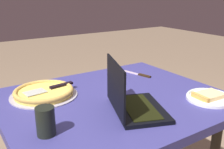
{
  "coord_description": "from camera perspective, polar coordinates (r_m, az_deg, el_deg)",
  "views": [
    {
      "loc": [
        0.67,
        1.0,
        1.24
      ],
      "look_at": [
        -0.03,
        -0.07,
        0.83
      ],
      "focal_mm": 41.93,
      "sensor_mm": 36.0,
      "label": 1
    }
  ],
  "objects": [
    {
      "name": "pizza_plate",
      "position": [
        1.36,
        20.39,
        -4.64
      ],
      "size": [
        0.22,
        0.22,
        0.04
      ],
      "color": "white",
      "rests_on": "dining_table"
    },
    {
      "name": "laptop",
      "position": [
        1.15,
        4.12,
        -5.81
      ],
      "size": [
        0.31,
        0.36,
        0.23
      ],
      "color": "black",
      "rests_on": "dining_table"
    },
    {
      "name": "table_knife",
      "position": [
        1.66,
        6.0,
        0.0
      ],
      "size": [
        0.07,
        0.21,
        0.01
      ],
      "color": "#C7B1C7",
      "rests_on": "dining_table"
    },
    {
      "name": "pizza_tray",
      "position": [
        1.37,
        -14.63,
        -3.74
      ],
      "size": [
        0.34,
        0.34,
        0.04
      ],
      "color": "#A49EAF",
      "rests_on": "dining_table"
    },
    {
      "name": "drink_cup",
      "position": [
        1.0,
        -14.29,
        -9.79
      ],
      "size": [
        0.07,
        0.07,
        0.11
      ],
      "color": "black",
      "rests_on": "dining_table"
    },
    {
      "name": "dining_table",
      "position": [
        1.34,
        0.6,
        -7.72
      ],
      "size": [
        1.08,
        0.9,
        0.73
      ],
      "color": "navy",
      "rests_on": "ground_plane"
    }
  ]
}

